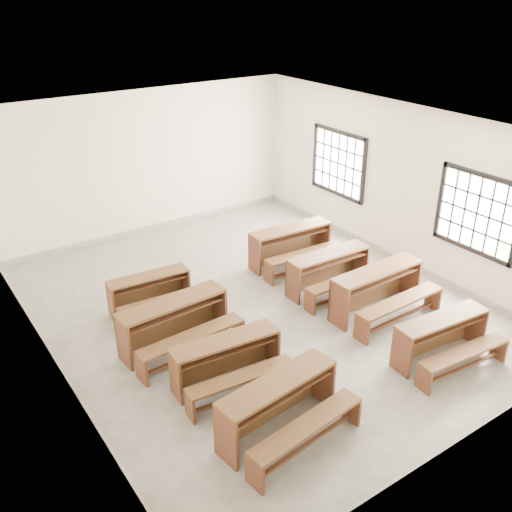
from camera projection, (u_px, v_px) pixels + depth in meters
room at (261, 192)px, 9.32m from camera, size 8.50×8.50×3.20m
desk_set_0 at (280, 404)px, 7.21m from camera, size 1.82×1.09×0.78m
desk_set_1 at (227, 359)px, 8.12m from camera, size 1.67×0.97×0.72m
desk_set_2 at (175, 321)px, 8.92m from camera, size 1.82×1.02×0.80m
desk_set_3 at (150, 290)px, 9.98m from camera, size 1.48×0.83×0.64m
desk_set_4 at (443, 336)px, 8.64m from camera, size 1.66×0.96×0.72m
desk_set_5 at (379, 288)px, 9.85m from camera, size 1.82×0.97×0.81m
desk_set_6 at (330, 269)px, 10.57m from camera, size 1.69×0.91×0.75m
desk_set_7 at (292, 243)px, 11.54m from camera, size 1.79×1.00×0.78m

